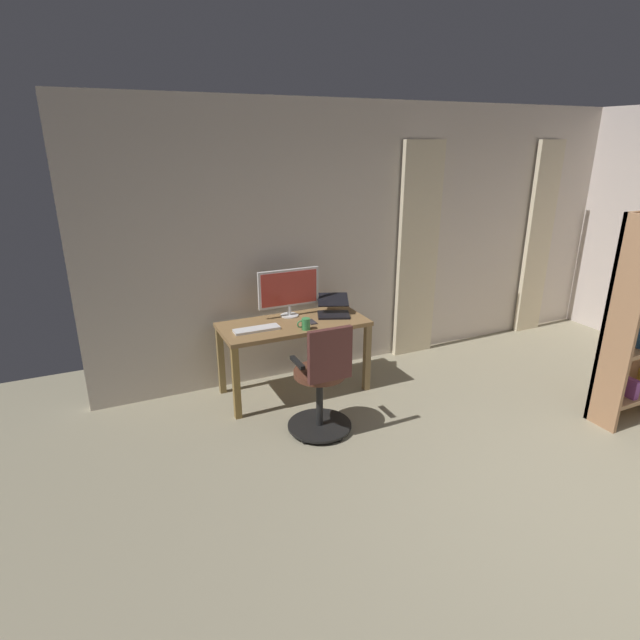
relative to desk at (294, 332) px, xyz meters
The scene contains 11 objects.
ground_plane 3.11m from the desk, 114.13° to the left, with size 8.42×8.42×0.00m, color gray.
back_room_partition 1.53m from the desk, 159.56° to the right, with size 6.27×0.10×2.78m, color beige.
curtain_left_panel 3.55m from the desk, behind, with size 0.39×0.06×2.40m, color beige.
curtain_right_panel 1.78m from the desk, 167.95° to the right, with size 0.50×0.06×2.40m, color beige.
desk is the anchor object (origin of this frame).
office_chair 0.84m from the desk, 84.71° to the left, with size 0.56×0.56×1.01m.
computer_monitor 0.42m from the desk, 99.69° to the right, with size 0.63×0.18×0.48m.
computer_keyboard 0.41m from the desk, ahead, with size 0.43×0.13×0.02m, color white.
laptop 0.48m from the desk, behind, with size 0.42×0.45×0.18m.
cell_phone_by_monitor 0.20m from the desk, 155.10° to the left, with size 0.07×0.14×0.01m, color #333338.
mug_coffee 0.28m from the desk, 96.56° to the left, with size 0.13×0.08×0.11m.
Camera 1 is at (2.94, 1.51, 2.40)m, focal length 28.46 mm.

